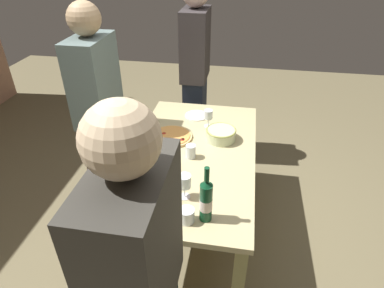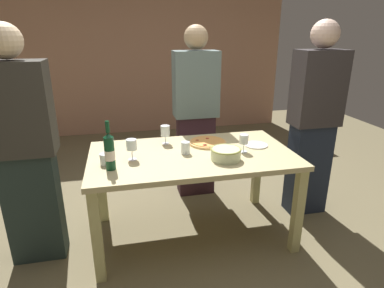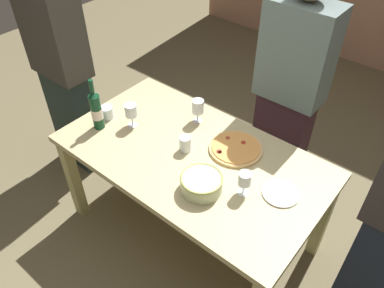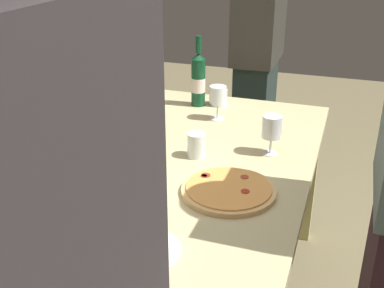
{
  "view_description": "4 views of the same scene",
  "coord_description": "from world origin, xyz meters",
  "views": [
    {
      "loc": [
        -1.92,
        -0.33,
        2.08
      ],
      "look_at": [
        0.0,
        0.0,
        0.83
      ],
      "focal_mm": 30.7,
      "sensor_mm": 36.0,
      "label": 1
    },
    {
      "loc": [
        -0.52,
        -2.34,
        1.68
      ],
      "look_at": [
        0.0,
        0.0,
        0.83
      ],
      "focal_mm": 30.39,
      "sensor_mm": 36.0,
      "label": 2
    },
    {
      "loc": [
        1.05,
        -1.28,
        2.29
      ],
      "look_at": [
        0.0,
        0.0,
        0.83
      ],
      "focal_mm": 35.61,
      "sensor_mm": 36.0,
      "label": 3
    },
    {
      "loc": [
        1.56,
        0.54,
        1.57
      ],
      "look_at": [
        0.0,
        0.0,
        0.83
      ],
      "focal_mm": 44.91,
      "sensor_mm": 36.0,
      "label": 4
    }
  ],
  "objects": [
    {
      "name": "wine_bottle",
      "position": [
        -0.62,
        -0.18,
        0.88
      ],
      "size": [
        0.07,
        0.07,
        0.35
      ],
      "color": "#0F3F23",
      "rests_on": "dining_table"
    },
    {
      "name": "wine_glass_by_bottle",
      "position": [
        -0.47,
        -0.04,
        0.86
      ],
      "size": [
        0.08,
        0.08,
        0.16
      ],
      "color": "white",
      "rests_on": "dining_table"
    },
    {
      "name": "serving_bowl",
      "position": [
        0.22,
        -0.19,
        0.8
      ],
      "size": [
        0.23,
        0.23,
        0.09
      ],
      "color": "beige",
      "rests_on": "dining_table"
    },
    {
      "name": "pizza",
      "position": [
        0.18,
        0.19,
        0.76
      ],
      "size": [
        0.32,
        0.32,
        0.03
      ],
      "color": "#E3B473",
      "rests_on": "dining_table"
    },
    {
      "name": "dining_table",
      "position": [
        0.0,
        0.0,
        0.66
      ],
      "size": [
        1.6,
        0.9,
        0.75
      ],
      "color": "#C3B581",
      "rests_on": "ground"
    },
    {
      "name": "wine_glass_near_pizza",
      "position": [
        0.41,
        -0.06,
        0.85
      ],
      "size": [
        0.07,
        0.07,
        0.15
      ],
      "color": "white",
      "rests_on": "dining_table"
    },
    {
      "name": "wine_glass_far_left",
      "position": [
        -0.17,
        0.27,
        0.86
      ],
      "size": [
        0.08,
        0.08,
        0.16
      ],
      "color": "white",
      "rests_on": "dining_table"
    },
    {
      "name": "person_host",
      "position": [
        -1.21,
        -0.01,
        0.88
      ],
      "size": [
        0.44,
        0.24,
        1.72
      ],
      "rotation": [
        0.0,
        0.0,
        0.01
      ],
      "color": "#243330",
      "rests_on": "ground"
    },
    {
      "name": "cup_amber",
      "position": [
        -0.05,
        0.0,
        0.8
      ],
      "size": [
        0.07,
        0.07,
        0.1
      ],
      "primitive_type": "cylinder",
      "color": "white",
      "rests_on": "dining_table"
    },
    {
      "name": "cup_ceramic",
      "position": [
        -0.66,
        -0.08,
        0.79
      ],
      "size": [
        0.09,
        0.09,
        0.08
      ],
      "primitive_type": "cylinder",
      "color": "white",
      "rests_on": "dining_table"
    },
    {
      "name": "side_plate",
      "position": [
        0.57,
        0.06,
        0.76
      ],
      "size": [
        0.2,
        0.2,
        0.01
      ],
      "primitive_type": "cylinder",
      "color": "white",
      "rests_on": "dining_table"
    }
  ]
}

